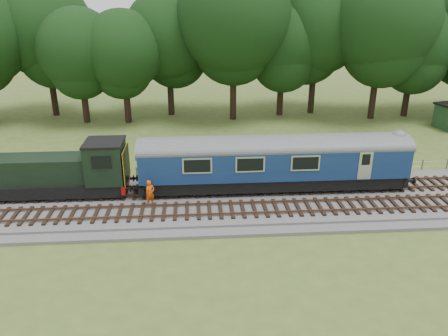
{
  "coord_description": "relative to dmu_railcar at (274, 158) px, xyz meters",
  "views": [
    {
      "loc": [
        -3.61,
        -25.89,
        12.96
      ],
      "look_at": [
        -1.69,
        1.4,
        2.0
      ],
      "focal_mm": 35.0,
      "sensor_mm": 36.0,
      "label": 1
    }
  ],
  "objects": [
    {
      "name": "tree_line",
      "position": [
        -1.71,
        20.6,
        -2.61
      ],
      "size": [
        70.0,
        8.0,
        18.0
      ],
      "primitive_type": null,
      "color": "black",
      "rests_on": "ground"
    },
    {
      "name": "track_north",
      "position": [
        -1.71,
        -0.0,
        -2.19
      ],
      "size": [
        67.2,
        2.4,
        0.21
      ],
      "color": "black",
      "rests_on": "ballast"
    },
    {
      "name": "fence",
      "position": [
        -1.71,
        3.1,
        -2.61
      ],
      "size": [
        64.0,
        0.12,
        1.0
      ],
      "primitive_type": null,
      "color": "#6B6054",
      "rests_on": "ground"
    },
    {
      "name": "dmu_railcar",
      "position": [
        0.0,
        0.0,
        0.0
      ],
      "size": [
        18.05,
        2.86,
        3.88
      ],
      "color": "black",
      "rests_on": "ground"
    },
    {
      "name": "ballast",
      "position": [
        -1.71,
        -1.4,
        -2.43
      ],
      "size": [
        70.0,
        7.0,
        0.35
      ],
      "primitive_type": "cube",
      "color": "#4C4C4F",
      "rests_on": "ground"
    },
    {
      "name": "ground",
      "position": [
        -1.71,
        -1.4,
        -2.61
      ],
      "size": [
        120.0,
        120.0,
        0.0
      ],
      "primitive_type": "plane",
      "color": "#465D22",
      "rests_on": "ground"
    },
    {
      "name": "worker",
      "position": [
        -8.24,
        -1.94,
        -1.41
      ],
      "size": [
        0.74,
        0.69,
        1.7
      ],
      "primitive_type": "imported",
      "rotation": [
        0.0,
        0.0,
        0.62
      ],
      "color": "#E1510B",
      "rests_on": "ballast"
    },
    {
      "name": "track_south",
      "position": [
        -1.71,
        -3.0,
        -2.19
      ],
      "size": [
        67.2,
        2.4,
        0.21
      ],
      "color": "black",
      "rests_on": "ballast"
    },
    {
      "name": "shunter_loco",
      "position": [
        -13.93,
        0.0,
        -0.63
      ],
      "size": [
        8.91,
        2.6,
        3.38
      ],
      "color": "black",
      "rests_on": "ground"
    }
  ]
}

